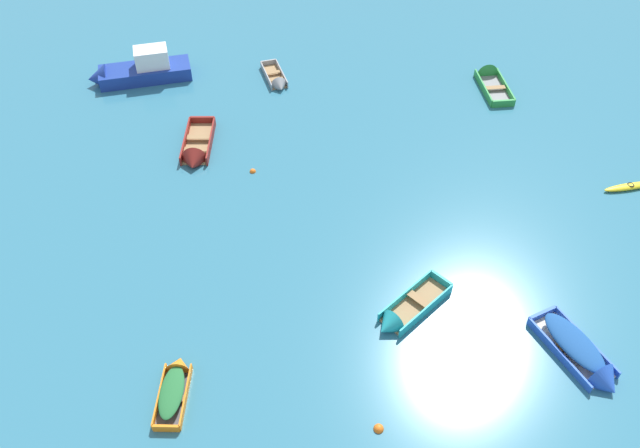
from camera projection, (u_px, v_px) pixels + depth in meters
name	position (u px, v px, depth m)	size (l,w,h in m)	color
kayak_yellow_far_back	(630.00, 186.00, 34.21)	(3.03, 1.16, 0.28)	yellow
rowboat_blue_back_row_right	(586.00, 359.00, 26.20)	(3.29, 4.56, 1.41)	beige
rowboat_orange_foreground_center	(175.00, 383.00, 25.45)	(1.12, 3.18, 0.99)	#4C4C51
rowboat_green_near_left	(489.00, 78.00, 41.82)	(1.99, 4.49, 1.39)	gray
rowboat_turquoise_far_left	(401.00, 316.00, 27.93)	(3.79, 3.80, 1.16)	#99754C
rowboat_grey_outer_left	(277.00, 81.00, 41.54)	(2.07, 3.65, 1.00)	#99754C
motor_launch_deep_blue_cluster_outer	(138.00, 70.00, 41.58)	(6.76, 3.44, 2.46)	navy
rowboat_maroon_distant_center	(196.00, 153.00, 36.08)	(1.63, 4.58, 1.40)	#99754C
mooring_buoy_trailing	(253.00, 172.00, 35.30)	(0.35, 0.35, 0.35)	orange
mooring_buoy_midfield	(379.00, 429.00, 24.36)	(0.40, 0.40, 0.40)	orange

